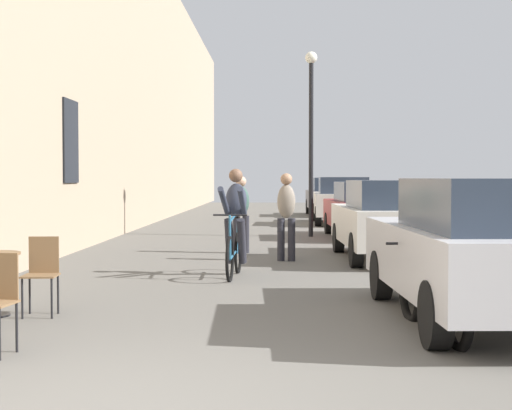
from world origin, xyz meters
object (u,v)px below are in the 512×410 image
Objects in this scene: cyclist_on_bicycle at (235,225)px; parked_car_nearest at (483,248)px; parked_car_third at (364,209)px; street_lamp at (311,120)px; parked_car_second at (389,219)px; pedestrian_near at (286,212)px; parked_car_fourth at (342,200)px; cafe_chair_mid_toward_wall at (42,270)px; parked_motorcycle at (433,293)px; pedestrian_mid at (241,210)px; parked_car_fifth at (331,196)px.

cyclist_on_bicycle is 0.40× the size of parked_car_nearest.
street_lamp is at bearing 164.48° from parked_car_third.
pedestrian_near is at bearing -172.86° from parked_car_second.
pedestrian_near is 11.98m from parked_car_fourth.
cafe_chair_mid_toward_wall is at bearing -105.57° from parked_car_fourth.
pedestrian_near is 0.77× the size of parked_motorcycle.
cyclist_on_bicycle reaches higher than parked_car_fourth.
pedestrian_mid is at bearing 156.57° from parked_car_second.
parked_car_fourth is (2.90, 14.05, 0.01)m from cyclist_on_bicycle.
parked_car_fourth is at bearing 89.93° from parked_car_nearest.
pedestrian_near is at bearing -58.50° from pedestrian_mid.
parked_car_third is 11.87m from parked_car_fifth.
pedestrian_near is 0.37× the size of parked_car_nearest.
parked_car_third is at bearing 69.57° from cyclist_on_bicycle.
cyclist_on_bicycle is 0.36× the size of street_lamp.
parked_car_fourth is (-0.06, 6.11, 0.06)m from parked_car_third.
cafe_chair_mid_toward_wall is at bearing -106.81° from street_lamp.
pedestrian_near is 6.89m from parked_motorcycle.
street_lamp is 2.75m from parked_car_third.
parked_car_third is (1.37, -0.38, -2.35)m from street_lamp.
parked_motorcycle is at bearing -93.37° from parked_car_third.
parked_car_fifth is at bearing 90.14° from parked_car_third.
parked_car_fifth is at bearing 89.88° from parked_car_nearest.
parked_car_nearest reaches higher than parked_motorcycle.
pedestrian_near is 0.40× the size of parked_car_third.
pedestrian_near is 0.34× the size of street_lamp.
parked_car_third reaches higher than parked_motorcycle.
parked_car_nearest is (1.29, -12.23, -2.30)m from street_lamp.
cafe_chair_mid_toward_wall reaches higher than parked_motorcycle.
parked_car_fourth is 2.11× the size of parked_motorcycle.
parked_car_nearest is 1.00× the size of parked_car_fifth.
cafe_chair_mid_toward_wall is at bearing -128.46° from parked_car_second.
parked_car_fifth is at bearing 78.07° from cafe_chair_mid_toward_wall.
street_lamp is at bearing 96.03° from parked_car_nearest.
street_lamp reaches higher than parked_car_nearest.
parked_car_nearest reaches higher than cafe_chair_mid_toward_wall.
parked_car_fifth reaches higher than parked_motorcycle.
parked_motorcycle is (1.38, -6.73, -0.52)m from pedestrian_near.
parked_motorcycle is (2.23, -4.49, -0.41)m from cyclist_on_bicycle.
parked_car_third is at bearing 54.22° from pedestrian_mid.
cyclist_on_bicycle reaches higher than parked_car_nearest.
pedestrian_mid is 3.15m from parked_car_second.
parked_car_fourth is 5.76m from parked_car_fifth.
parked_car_nearest is at bearing -83.97° from street_lamp.
parked_car_fifth is (4.94, 23.40, 0.30)m from cafe_chair_mid_toward_wall.
parked_car_fourth is at bearing 80.13° from pedestrian_near.
parked_car_fourth is 18.56m from parked_motorcycle.
cafe_chair_mid_toward_wall is 23.92m from parked_car_fifth.
street_lamp is 6.30m from parked_car_fourth.
cyclist_on_bicycle reaches higher than parked_car_third.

